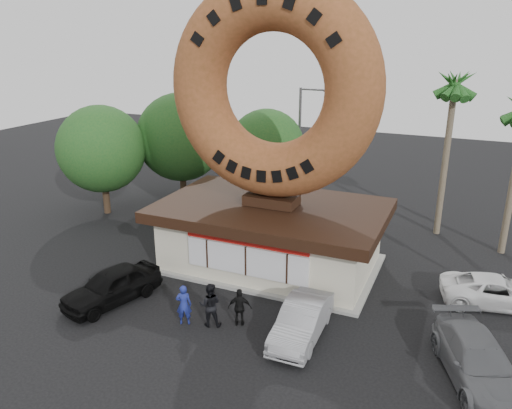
{
  "coord_description": "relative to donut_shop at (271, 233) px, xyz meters",
  "views": [
    {
      "loc": [
        8.68,
        -15.79,
        11.4
      ],
      "look_at": [
        0.03,
        4.0,
        3.95
      ],
      "focal_mm": 35.0,
      "sensor_mm": 36.0,
      "label": 1
    }
  ],
  "objects": [
    {
      "name": "street_lamp",
      "position": [
        -1.86,
        10.02,
        2.72
      ],
      "size": [
        2.11,
        0.2,
        8.0
      ],
      "color": "#59595E",
      "rests_on": "ground"
    },
    {
      "name": "giant_donut",
      "position": [
        0.0,
        0.02,
        7.17
      ],
      "size": [
        10.27,
        2.62,
        10.27
      ],
      "primitive_type": "torus",
      "rotation": [
        1.57,
        0.0,
        0.0
      ],
      "color": "#98512C",
      "rests_on": "donut_shop"
    },
    {
      "name": "car_white",
      "position": [
        10.61,
        0.27,
        -1.11
      ],
      "size": [
        5.06,
        3.05,
        1.31
      ],
      "primitive_type": "imported",
      "rotation": [
        0.0,
        0.0,
        1.76
      ],
      "color": "white",
      "rests_on": "ground"
    },
    {
      "name": "person_right",
      "position": [
        0.95,
        -5.73,
        -0.95
      ],
      "size": [
        1.04,
        0.7,
        1.64
      ],
      "primitive_type": "imported",
      "rotation": [
        0.0,
        0.0,
        3.49
      ],
      "color": "black",
      "rests_on": "ground"
    },
    {
      "name": "ground",
      "position": [
        0.0,
        -5.98,
        -1.77
      ],
      "size": [
        90.0,
        90.0,
        0.0
      ],
      "primitive_type": "plane",
      "color": "black",
      "rests_on": "ground"
    },
    {
      "name": "car_black",
      "position": [
        -5.07,
        -6.28,
        -0.99
      ],
      "size": [
        3.12,
        4.91,
        1.56
      ],
      "primitive_type": "imported",
      "rotation": [
        0.0,
        0.0,
        -0.3
      ],
      "color": "black",
      "rests_on": "ground"
    },
    {
      "name": "car_grey",
      "position": [
        9.9,
        -5.54,
        -1.02
      ],
      "size": [
        3.83,
        5.56,
        1.49
      ],
      "primitive_type": "imported",
      "rotation": [
        0.0,
        0.0,
        0.37
      ],
      "color": "#5D5F63",
      "rests_on": "ground"
    },
    {
      "name": "person_center",
      "position": [
        -0.16,
        -6.21,
        -0.83
      ],
      "size": [
        1.11,
        1.0,
        1.88
      ],
      "primitive_type": "imported",
      "rotation": [
        0.0,
        0.0,
        3.52
      ],
      "color": "black",
      "rests_on": "ground"
    },
    {
      "name": "donut_shop",
      "position": [
        0.0,
        0.0,
        0.0
      ],
      "size": [
        11.2,
        7.2,
        3.8
      ],
      "color": "beige",
      "rests_on": "ground"
    },
    {
      "name": "tree_far",
      "position": [
        -13.0,
        3.02,
        2.56
      ],
      "size": [
        5.6,
        5.6,
        7.14
      ],
      "color": "#473321",
      "rests_on": "ground"
    },
    {
      "name": "tree_west",
      "position": [
        -9.5,
        7.02,
        2.87
      ],
      "size": [
        6.0,
        6.0,
        7.65
      ],
      "color": "#473321",
      "rests_on": "ground"
    },
    {
      "name": "palm_near",
      "position": [
        7.5,
        8.02,
        6.65
      ],
      "size": [
        2.6,
        2.6,
        9.75
      ],
      "color": "#726651",
      "rests_on": "ground"
    },
    {
      "name": "person_left",
      "position": [
        -1.2,
        -6.54,
        -0.89
      ],
      "size": [
        0.75,
        0.65,
        1.75
      ],
      "primitive_type": "imported",
      "rotation": [
        0.0,
        0.0,
        3.58
      ],
      "color": "navy",
      "rests_on": "ground"
    },
    {
      "name": "tree_mid",
      "position": [
        -4.0,
        9.02,
        2.25
      ],
      "size": [
        5.2,
        5.2,
        6.63
      ],
      "color": "#473321",
      "rests_on": "ground"
    },
    {
      "name": "car_silver",
      "position": [
        3.53,
        -5.5,
        -1.05
      ],
      "size": [
        1.61,
        4.4,
        1.44
      ],
      "primitive_type": "imported",
      "rotation": [
        0.0,
        0.0,
        0.02
      ],
      "color": "#97989C",
      "rests_on": "ground"
    }
  ]
}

